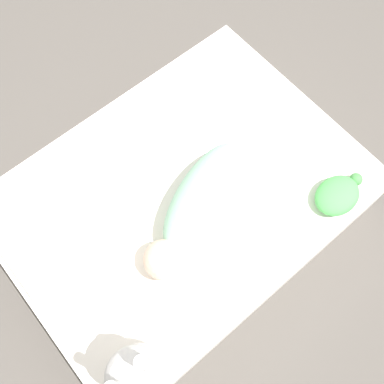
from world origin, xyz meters
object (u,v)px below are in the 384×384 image
(swaddled_baby, at_px, (197,205))
(pillow, at_px, (52,234))
(bunny_plush, at_px, (138,376))
(turtle_plush, at_px, (338,195))

(swaddled_baby, bearing_deg, pillow, -49.53)
(bunny_plush, bearing_deg, turtle_plush, 1.58)
(bunny_plush, bearing_deg, pillow, 85.74)
(swaddled_baby, bearing_deg, turtle_plush, 126.63)
(bunny_plush, relative_size, turtle_plush, 1.87)
(pillow, bearing_deg, bunny_plush, -94.26)
(pillow, bearing_deg, turtle_plush, -31.57)
(bunny_plush, distance_m, turtle_plush, 0.82)
(swaddled_baby, xyz_separation_m, turtle_plush, (0.38, -0.25, -0.05))
(pillow, relative_size, turtle_plush, 1.62)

